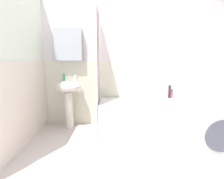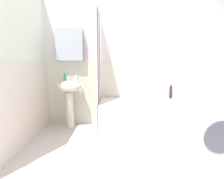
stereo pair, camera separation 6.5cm
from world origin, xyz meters
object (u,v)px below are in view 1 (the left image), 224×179
sink (69,94)px  washer_dryer_stack (209,95)px  shampoo_bottle (179,94)px  soap_dispenser (64,77)px  towel_folded (155,101)px  body_wash_bottle (170,92)px  bathtub (145,116)px  lotion_bottle (173,94)px  toothbrush_cup (76,78)px

sink → washer_dryer_stack: 2.17m
sink → shampoo_bottle: size_ratio=5.59×
soap_dispenser → shampoo_bottle: (2.10, 0.07, -0.32)m
towel_folded → body_wash_bottle: bearing=47.9°
bathtub → washer_dryer_stack: 1.20m
soap_dispenser → lotion_bottle: (1.97, 0.06, -0.32)m
towel_folded → sink: bearing=169.1°
toothbrush_cup → body_wash_bottle: toothbrush_cup is taller
toothbrush_cup → lotion_bottle: 1.78m
bathtub → lotion_bottle: (0.55, 0.27, 0.33)m
toothbrush_cup → body_wash_bottle: size_ratio=0.41×
body_wash_bottle → washer_dryer_stack: 1.17m
bathtub → sink: bearing=174.2°
toothbrush_cup → washer_dryer_stack: size_ratio=0.06×
shampoo_bottle → body_wash_bottle: size_ratio=0.63×
sink → soap_dispenser: size_ratio=6.52×
toothbrush_cup → body_wash_bottle: bearing=1.8°
toothbrush_cup → washer_dryer_stack: 2.08m
toothbrush_cup → washer_dryer_stack: bearing=-32.0°
washer_dryer_stack → lotion_bottle: bearing=90.4°
bathtub → lotion_bottle: 0.70m
sink → soap_dispenser: soap_dispenser is taller
soap_dispenser → toothbrush_cup: 0.21m
soap_dispenser → toothbrush_cup: size_ratio=1.31×
soap_dispenser → washer_dryer_stack: 2.27m
soap_dispenser → body_wash_bottle: soap_dispenser is taller
soap_dispenser → toothbrush_cup: (0.21, -0.01, -0.01)m
body_wash_bottle → washer_dryer_stack: washer_dryer_stack is taller
sink → toothbrush_cup: bearing=27.3°
washer_dryer_stack → soap_dispenser: bearing=150.7°
sink → washer_dryer_stack: (1.89, -1.04, 0.19)m
sink → washer_dryer_stack: washer_dryer_stack is taller
body_wash_bottle → sink: bearing=-176.3°
lotion_bottle → towel_folded: lotion_bottle is taller
shampoo_bottle → lotion_bottle: (-0.12, -0.00, 0.00)m
sink → lotion_bottle: (1.88, 0.13, -0.03)m
sink → towel_folded: sink is taller
washer_dryer_stack → bathtub: bearing=121.7°
toothbrush_cup → soap_dispenser: bearing=178.4°
sink → soap_dispenser: bearing=141.1°
soap_dispenser → toothbrush_cup: soap_dispenser is taller
toothbrush_cup → shampoo_bottle: (1.88, 0.07, -0.31)m
sink → bathtub: (1.33, -0.14, -0.36)m
lotion_bottle → bathtub: bearing=-153.8°
sink → toothbrush_cup: size_ratio=8.53×
sink → shampoo_bottle: (2.01, 0.14, -0.03)m
bathtub → shampoo_bottle: size_ratio=10.16×
lotion_bottle → body_wash_bottle: 0.07m
soap_dispenser → bathtub: 1.58m
towel_folded → washer_dryer_stack: bearing=-60.5°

